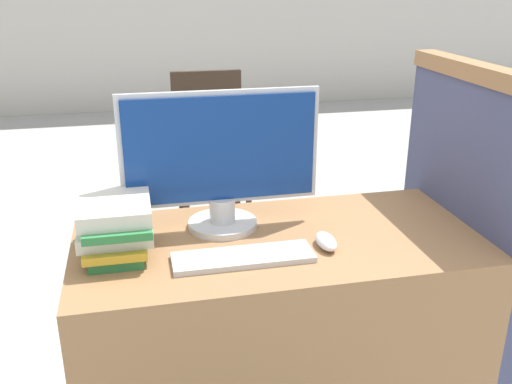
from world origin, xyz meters
TOP-DOWN VIEW (x-y plane):
  - desk at (0.00, 0.29)m, footprint 1.17×0.57m
  - carrel_divider at (0.61, 0.34)m, footprint 0.07×0.67m
  - monitor at (-0.14, 0.40)m, footprint 0.58×0.21m
  - keyboard at (-0.13, 0.17)m, footprint 0.38×0.11m
  - mouse at (0.11, 0.20)m, footprint 0.05×0.11m
  - book_stack at (-0.45, 0.30)m, footprint 0.19×0.27m
  - far_chair at (0.07, 2.28)m, footprint 0.44×0.44m

SIDE VIEW (x-z plane):
  - desk at x=0.00m, z-range 0.00..0.77m
  - far_chair at x=0.07m, z-range 0.05..0.96m
  - carrel_divider at x=0.61m, z-range 0.01..1.25m
  - keyboard at x=-0.13m, z-range 0.77..0.78m
  - mouse at x=0.11m, z-range 0.77..0.80m
  - book_stack at x=-0.45m, z-range 0.77..0.92m
  - monitor at x=-0.14m, z-range 0.77..1.18m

